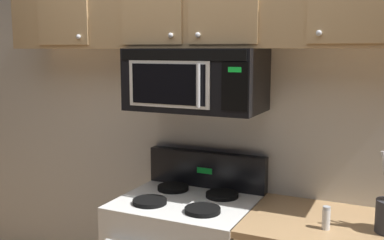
{
  "coord_description": "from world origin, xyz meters",
  "views": [
    {
      "loc": [
        1.08,
        -1.81,
        1.75
      ],
      "look_at": [
        0.0,
        0.49,
        1.35
      ],
      "focal_mm": 42.57,
      "sensor_mm": 36.0,
      "label": 1
    }
  ],
  "objects": [
    {
      "name": "over_range_microwave",
      "position": [
        -0.0,
        0.54,
        1.58
      ],
      "size": [
        0.76,
        0.43,
        0.35
      ],
      "color": "black"
    },
    {
      "name": "salt_shaker",
      "position": [
        0.78,
        0.32,
        0.96
      ],
      "size": [
        0.04,
        0.04,
        0.11
      ],
      "color": "white",
      "rests_on": "counter_segment"
    },
    {
      "name": "back_wall",
      "position": [
        0.0,
        0.79,
        1.35
      ],
      "size": [
        5.2,
        0.1,
        2.7
      ],
      "primitive_type": "cube",
      "color": "silver",
      "rests_on": "ground_plane"
    }
  ]
}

